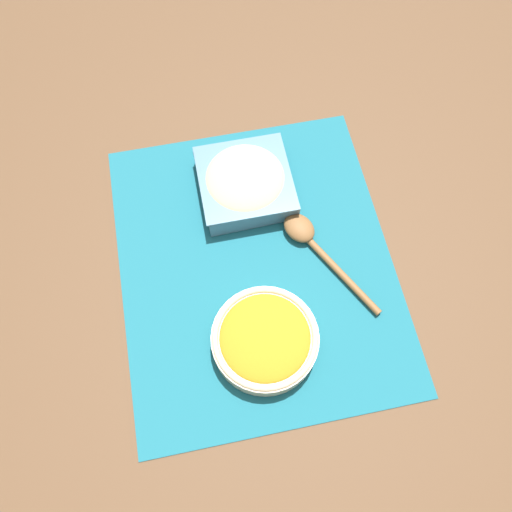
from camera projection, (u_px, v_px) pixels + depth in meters
ground_plane at (256, 264)px, 0.87m from camera, size 3.00×3.00×0.00m
placemat at (256, 263)px, 0.87m from camera, size 0.56×0.47×0.00m
carrot_bowl at (265, 339)px, 0.78m from camera, size 0.17×0.17×0.05m
cucumber_bowl at (245, 182)px, 0.90m from camera, size 0.17×0.17×0.06m
wooden_spoon at (310, 239)px, 0.87m from camera, size 0.22×0.14×0.03m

